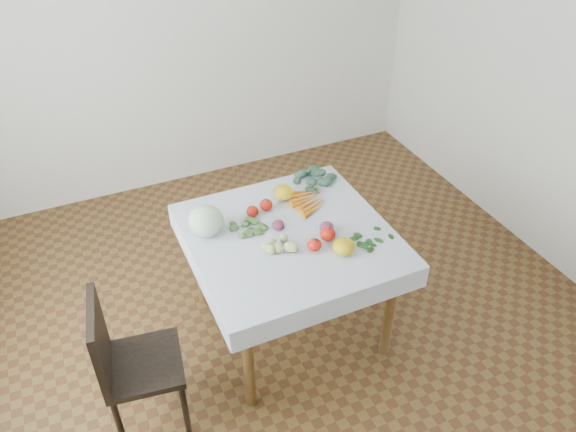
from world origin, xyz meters
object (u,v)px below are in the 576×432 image
object	(u,v)px
chair	(125,358)
cabbage	(206,221)
carrot_bunch	(308,200)
table	(290,248)
heirloom_back	(284,192)

from	to	relation	value
chair	cabbage	size ratio (longest dim) A/B	4.31
chair	carrot_bunch	xyz separation A→B (m)	(1.26, 0.51, 0.28)
table	heirloom_back	distance (m)	0.39
table	heirloom_back	bearing A→B (deg)	71.46
cabbage	chair	bearing A→B (deg)	-142.18
cabbage	heirloom_back	size ratio (longest dim) A/B	1.58
table	carrot_bunch	distance (m)	0.35
chair	heirloom_back	world-z (taller)	chair
chair	heirloom_back	xyz separation A→B (m)	(1.14, 0.61, 0.31)
carrot_bunch	table	bearing A→B (deg)	-134.07
cabbage	heirloom_back	world-z (taller)	cabbage
table	cabbage	xyz separation A→B (m)	(-0.43, 0.20, 0.19)
table	carrot_bunch	xyz separation A→B (m)	(0.23, 0.24, 0.12)
chair	table	bearing A→B (deg)	14.70
chair	heirloom_back	size ratio (longest dim) A/B	6.82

